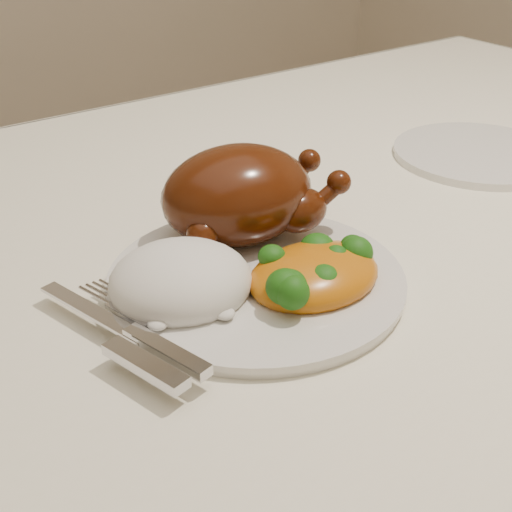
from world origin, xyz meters
TOP-DOWN VIEW (x-y plane):
  - dining_table at (0.00, 0.00)m, footprint 1.60×0.90m
  - tablecloth at (0.00, 0.00)m, footprint 1.73×1.03m
  - dinner_plate at (-0.08, -0.05)m, footprint 0.28×0.28m
  - side_plate at (0.34, 0.04)m, footprint 0.24×0.24m
  - roast_chicken at (-0.05, 0.02)m, footprint 0.19×0.14m
  - rice_mound at (-0.15, -0.03)m, footprint 0.15×0.15m
  - mac_and_cheese at (-0.05, -0.09)m, footprint 0.13×0.10m
  - cutlery at (-0.21, -0.08)m, footprint 0.06×0.19m

SIDE VIEW (x-z plane):
  - dining_table at x=0.00m, z-range 0.29..1.05m
  - tablecloth at x=0.00m, z-range 0.65..0.83m
  - side_plate at x=0.34m, z-range 0.77..0.78m
  - dinner_plate at x=-0.08m, z-range 0.77..0.78m
  - cutlery at x=-0.21m, z-range 0.78..0.79m
  - mac_and_cheese at x=-0.05m, z-range 0.77..0.82m
  - rice_mound at x=-0.15m, z-range 0.76..0.82m
  - roast_chicken at x=-0.05m, z-range 0.78..0.87m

